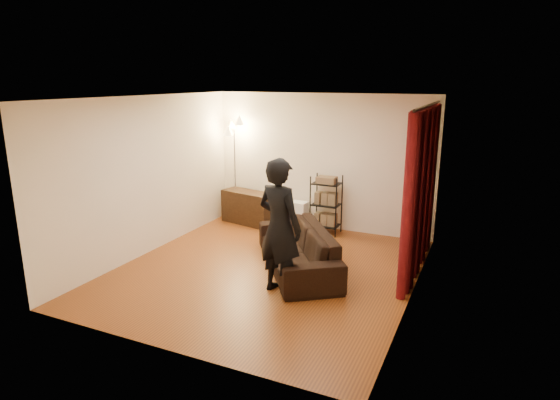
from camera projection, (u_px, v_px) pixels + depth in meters
The scene contains 14 objects.
floor at pixel (267, 270), 7.46m from camera, with size 5.00×5.00×0.00m, color brown.
ceiling at pixel (265, 97), 6.78m from camera, with size 5.00×5.00×0.00m, color white.
wall_back at pixel (321, 162), 9.32m from camera, with size 5.00×5.00×0.00m, color #F5E5CB.
wall_front at pixel (161, 237), 4.92m from camera, with size 5.00×5.00×0.00m, color #F5E5CB.
wall_left at pixel (148, 176), 8.03m from camera, with size 5.00×5.00×0.00m, color #F5E5CB.
wall_right at pixel (417, 204), 6.21m from camera, with size 5.00×5.00×0.00m, color #F5E5CB.
curtain_rod at pixel (429, 105), 6.94m from camera, with size 0.04×0.04×2.65m, color black.
curtain at pixel (421, 191), 7.27m from camera, with size 0.22×2.65×2.55m, color #620E11, non-canonical shape.
sofa at pixel (297, 248), 7.46m from camera, with size 2.31×0.90×0.68m, color black.
person at pixel (280, 227), 6.47m from camera, with size 0.71×0.47×1.95m, color black.
media_cabinet at pixel (249, 208), 9.82m from camera, with size 1.17×0.44×0.68m, color #321F10.
storage_boxes at pixel (298, 215), 9.56m from camera, with size 0.33×0.26×0.54m, color white, non-canonical shape.
wire_shelf at pixel (326, 205), 9.14m from camera, with size 0.53×0.37×1.16m, color black, non-canonical shape.
floor_lamp at pixel (235, 171), 9.88m from camera, with size 0.39×0.39×2.16m, color silver, non-canonical shape.
Camera 1 is at (3.08, -6.22, 2.96)m, focal length 30.00 mm.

